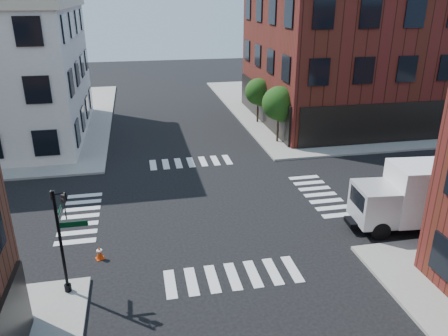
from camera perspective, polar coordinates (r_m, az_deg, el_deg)
ground at (r=25.30m, az=-2.30°, el=-4.86°), size 120.00×120.00×0.00m
sidewalk_ne at (r=51.06m, az=17.70°, el=8.03°), size 30.00×30.00×0.15m
building_ne at (r=45.56m, az=21.02°, el=13.68°), size 25.00×16.00×12.00m
tree_near at (r=35.13m, az=7.28°, el=8.16°), size 2.69×2.69×4.49m
tree_far at (r=40.78m, az=4.58°, el=9.74°), size 2.43×2.43×4.07m
signal_pole at (r=18.10m, az=-20.44°, el=-7.68°), size 1.29×1.24×4.60m
box_truck at (r=24.66m, az=25.38°, el=-3.22°), size 7.81×3.01×3.46m
traffic_cone at (r=21.14m, az=-15.95°, el=-10.59°), size 0.46×0.46×0.66m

